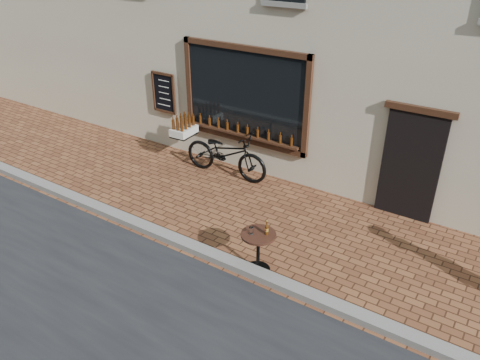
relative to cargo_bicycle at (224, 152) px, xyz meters
The scene contains 4 objects.
ground 3.69m from the cargo_bicycle, 54.10° to the right, with size 90.00×90.00×0.00m, color brown.
kerb 3.52m from the cargo_bicycle, 52.17° to the right, with size 90.00×0.25×0.12m, color slate.
cargo_bicycle is the anchor object (origin of this frame).
bistro_table 3.60m from the cargo_bicycle, 46.21° to the right, with size 0.59×0.59×1.01m.
Camera 1 is at (3.54, -5.11, 5.15)m, focal length 35.00 mm.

